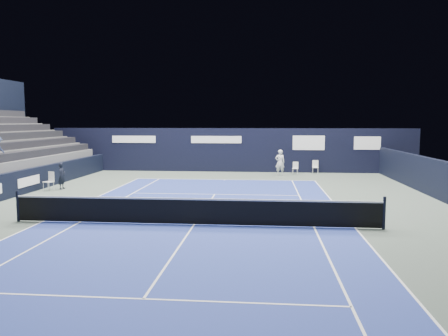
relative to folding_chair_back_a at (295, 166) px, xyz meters
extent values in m
plane|color=#47554D|center=(-4.55, -13.29, -0.56)|extent=(48.00, 48.00, 0.00)
cube|color=navy|center=(-4.55, -15.29, -0.56)|extent=(10.97, 23.77, 0.01)
cube|color=black|center=(5.95, -9.29, 0.34)|extent=(0.30, 22.00, 1.80)
cube|color=white|center=(-0.03, -0.12, -0.17)|extent=(0.44, 0.43, 0.04)
cube|color=white|center=(0.01, 0.05, 0.06)|extent=(0.37, 0.11, 0.44)
cylinder|color=white|center=(0.16, 0.00, -0.37)|extent=(0.02, 0.02, 0.39)
cylinder|color=white|center=(-0.15, 0.07, -0.37)|extent=(0.02, 0.02, 0.39)
cylinder|color=white|center=(0.10, -0.30, -0.37)|extent=(0.02, 0.02, 0.39)
cylinder|color=white|center=(-0.21, -0.23, -0.37)|extent=(0.02, 0.02, 0.39)
cube|color=white|center=(0.01, 0.07, 0.13)|extent=(0.31, 0.13, 0.28)
cube|color=silver|center=(1.39, 0.40, -0.14)|extent=(0.43, 0.41, 0.04)
cube|color=silver|center=(1.40, 0.58, 0.11)|extent=(0.41, 0.06, 0.48)
cylinder|color=silver|center=(1.58, 0.55, -0.35)|extent=(0.02, 0.02, 0.42)
cylinder|color=silver|center=(1.23, 0.57, -0.35)|extent=(0.02, 0.02, 0.42)
cylinder|color=silver|center=(1.55, 0.22, -0.35)|extent=(0.02, 0.02, 0.42)
cylinder|color=silver|center=(1.21, 0.24, -0.35)|extent=(0.02, 0.02, 0.42)
cube|color=silver|center=(-13.32, -8.42, -0.11)|extent=(0.56, 0.55, 0.04)
cube|color=silver|center=(-13.24, -8.24, 0.15)|extent=(0.40, 0.20, 0.51)
cylinder|color=silver|center=(-13.08, -8.34, -0.34)|extent=(0.02, 0.02, 0.45)
cylinder|color=silver|center=(-13.42, -8.19, -0.34)|extent=(0.02, 0.02, 0.45)
cylinder|color=silver|center=(-13.22, -8.65, -0.34)|extent=(0.02, 0.02, 0.45)
cylinder|color=silver|center=(-13.56, -8.50, -0.34)|extent=(0.02, 0.02, 0.45)
imported|color=black|center=(-12.85, -7.86, 0.15)|extent=(0.37, 0.54, 1.42)
cube|color=white|center=(-4.55, -3.40, -0.55)|extent=(10.97, 0.06, 0.00)
cube|color=white|center=(0.93, -15.29, -0.55)|extent=(0.06, 23.77, 0.00)
cube|color=white|center=(-10.04, -15.29, -0.55)|extent=(0.06, 23.77, 0.00)
cube|color=white|center=(-0.44, -15.29, -0.55)|extent=(0.06, 23.77, 0.00)
cube|color=white|center=(-8.67, -15.29, -0.55)|extent=(0.06, 23.77, 0.00)
cube|color=white|center=(-4.55, -8.89, -0.55)|extent=(8.23, 0.06, 0.00)
cube|color=white|center=(-4.55, -21.69, -0.55)|extent=(8.23, 0.06, 0.00)
cube|color=white|center=(-4.55, -15.29, -0.55)|extent=(0.06, 12.80, 0.00)
cube|color=white|center=(-4.55, -3.55, -0.55)|extent=(0.06, 0.30, 0.00)
cylinder|color=black|center=(1.85, -15.29, -0.01)|extent=(0.10, 0.10, 1.10)
cylinder|color=black|center=(-10.95, -15.29, -0.01)|extent=(0.10, 0.10, 1.10)
cube|color=black|center=(-4.55, -15.29, -0.10)|extent=(12.80, 0.03, 0.86)
cube|color=white|center=(-4.55, -15.29, 0.35)|extent=(12.80, 0.05, 0.06)
cube|color=black|center=(-4.55, 1.21, 0.99)|extent=(26.00, 0.60, 3.10)
cube|color=silver|center=(-11.55, 0.89, 1.74)|extent=(3.20, 0.02, 0.50)
cube|color=silver|center=(-5.55, 0.89, 1.74)|extent=(3.60, 0.02, 0.50)
cube|color=silver|center=(0.95, 0.89, 1.54)|extent=(2.20, 0.02, 1.00)
cube|color=silver|center=(4.95, 0.89, 1.54)|extent=(1.80, 0.02, 0.90)
cube|color=black|center=(-14.05, -9.29, 0.04)|extent=(0.30, 22.00, 1.20)
cube|color=silver|center=(-13.88, -9.29, 0.04)|extent=(0.02, 2.00, 0.45)
cube|color=#555558|center=(-14.65, -8.29, 0.26)|extent=(0.90, 16.00, 1.65)
cube|color=#525255|center=(-15.55, -8.29, 0.49)|extent=(0.90, 16.00, 2.10)
cube|color=black|center=(-14.65, -8.29, 1.29)|extent=(0.63, 15.20, 0.40)
cube|color=black|center=(-15.55, -8.29, 1.74)|extent=(0.63, 15.20, 0.40)
imported|color=white|center=(-1.08, -0.80, 0.30)|extent=(0.67, 0.47, 1.72)
cylinder|color=black|center=(-1.23, -1.10, 0.49)|extent=(0.03, 0.29, 0.13)
torus|color=black|center=(-1.23, -1.35, 0.59)|extent=(0.30, 0.13, 0.29)
camera|label=1|loc=(-2.16, -29.97, 3.01)|focal=35.00mm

